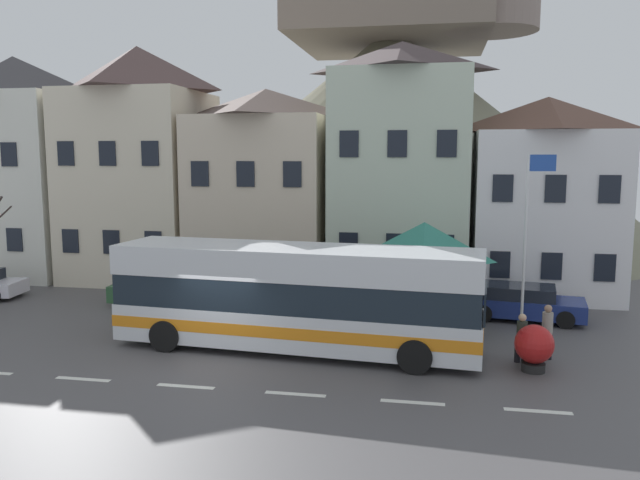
# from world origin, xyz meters

# --- Properties ---
(ground_plane) EXTENTS (40.00, 60.00, 0.07)m
(ground_plane) POSITION_xyz_m (0.00, -0.00, -0.03)
(ground_plane) COLOR #504E50
(townhouse_00) EXTENTS (6.21, 5.65, 11.03)m
(townhouse_00) POSITION_xyz_m (-14.55, 11.79, 5.52)
(townhouse_00) COLOR silver
(townhouse_00) RESTS_ON ground_plane
(townhouse_01) EXTENTS (6.13, 6.40, 11.39)m
(townhouse_01) POSITION_xyz_m (-8.07, 12.17, 5.70)
(townhouse_01) COLOR beige
(townhouse_01) RESTS_ON ground_plane
(townhouse_02) EXTENTS (6.21, 6.86, 9.26)m
(townhouse_02) POSITION_xyz_m (-1.65, 12.40, 4.63)
(townhouse_02) COLOR beige
(townhouse_02) RESTS_ON ground_plane
(townhouse_03) EXTENTS (5.97, 5.20, 11.10)m
(townhouse_03) POSITION_xyz_m (4.83, 11.57, 5.55)
(townhouse_03) COLOR beige
(townhouse_03) RESTS_ON ground_plane
(townhouse_04) EXTENTS (6.02, 5.15, 8.60)m
(townhouse_04) POSITION_xyz_m (11.08, 11.54, 4.30)
(townhouse_04) COLOR white
(townhouse_04) RESTS_ON ground_plane
(hilltop_castle) EXTENTS (37.90, 37.90, 23.58)m
(hilltop_castle) POSITION_xyz_m (3.11, 29.21, 8.30)
(hilltop_castle) COLOR #716F59
(hilltop_castle) RESTS_ON ground_plane
(transit_bus) EXTENTS (11.70, 3.52, 3.30)m
(transit_bus) POSITION_xyz_m (2.19, 1.67, 1.67)
(transit_bus) COLOR silver
(transit_bus) RESTS_ON ground_plane
(bus_shelter) EXTENTS (3.60, 3.60, 3.77)m
(bus_shelter) POSITION_xyz_m (6.07, 5.27, 3.07)
(bus_shelter) COLOR #473D33
(bus_shelter) RESTS_ON ground_plane
(parked_car_00) EXTENTS (4.62, 2.06, 1.42)m
(parked_car_00) POSITION_xyz_m (-4.23, 6.67, 0.69)
(parked_car_00) COLOR #2D5935
(parked_car_00) RESTS_ON ground_plane
(parked_car_01) EXTENTS (4.52, 2.47, 1.28)m
(parked_car_01) POSITION_xyz_m (9.75, 6.91, 0.64)
(parked_car_01) COLOR navy
(parked_car_01) RESTS_ON ground_plane
(pedestrian_00) EXTENTS (0.33, 0.31, 1.68)m
(pedestrian_00) POSITION_xyz_m (9.84, 2.14, 0.97)
(pedestrian_00) COLOR black
(pedestrian_00) RESTS_ON ground_plane
(pedestrian_01) EXTENTS (0.34, 0.29, 1.67)m
(pedestrian_01) POSITION_xyz_m (6.04, 3.96, 0.89)
(pedestrian_01) COLOR black
(pedestrian_01) RESTS_ON ground_plane
(pedestrian_02) EXTENTS (0.39, 0.30, 1.48)m
(pedestrian_02) POSITION_xyz_m (9.05, 1.72, 0.76)
(pedestrian_02) COLOR black
(pedestrian_02) RESTS_ON ground_plane
(public_bench) EXTENTS (1.41, 0.48, 0.87)m
(public_bench) POSITION_xyz_m (4.43, 7.54, 0.46)
(public_bench) COLOR #473828
(public_bench) RESTS_ON ground_plane
(flagpole) EXTENTS (0.95, 0.10, 6.22)m
(flagpole) POSITION_xyz_m (9.58, 5.18, 3.65)
(flagpole) COLOR silver
(flagpole) RESTS_ON ground_plane
(harbour_buoy) EXTENTS (1.11, 1.11, 1.36)m
(harbour_buoy) POSITION_xyz_m (9.30, 0.95, 0.75)
(harbour_buoy) COLOR black
(harbour_buoy) RESTS_ON ground_plane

